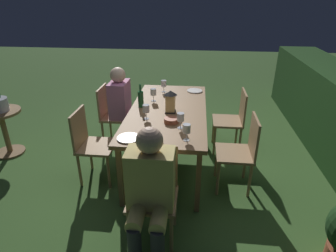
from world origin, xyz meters
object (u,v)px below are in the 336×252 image
at_px(wine_glass_a, 187,129).
at_px(wine_glass_d, 153,93).
at_px(side_table, 3,126).
at_px(wine_glass_c, 164,84).
at_px(chair_side_right_a, 233,118).
at_px(bowl_olives, 171,120).
at_px(green_bottle_on_table, 141,99).
at_px(bowl_bread, 156,139).
at_px(chair_head_far, 154,189).
at_px(dining_table, 168,113).
at_px(chair_side_left_b, 91,142).
at_px(lantern_centerpiece, 170,100).
at_px(plate_b, 195,91).
at_px(wine_glass_e, 181,118).
at_px(person_in_pink, 124,104).
at_px(chair_side_right_b, 241,150).
at_px(chair_side_left_a, 112,113).
at_px(person_in_mustard, 150,189).
at_px(plate_a, 129,138).
at_px(wine_glass_b, 146,109).

bearing_deg(wine_glass_a, wine_glass_d, -155.43).
bearing_deg(side_table, wine_glass_c, 107.04).
bearing_deg(chair_side_right_a, bowl_olives, -43.58).
bearing_deg(chair_side_right_a, green_bottle_on_table, -72.02).
xyz_separation_m(bowl_bread, side_table, (-0.83, -2.21, -0.36)).
bearing_deg(chair_head_far, bowl_olives, 174.89).
bearing_deg(chair_side_right_a, side_table, -82.16).
xyz_separation_m(dining_table, chair_side_right_a, (-0.44, 0.85, -0.22)).
distance_m(chair_side_left_b, bowl_olives, 0.98).
distance_m(lantern_centerpiece, wine_glass_d, 0.43).
bearing_deg(chair_side_left_b, plate_b, 134.93).
distance_m(wine_glass_e, bowl_bread, 0.39).
height_order(chair_head_far, bowl_olives, chair_head_far).
relative_size(green_bottle_on_table, wine_glass_e, 1.72).
relative_size(person_in_pink, bowl_bread, 9.43).
xyz_separation_m(chair_side_right_b, side_table, (-0.44, -3.09, -0.06)).
distance_m(chair_side_right_b, lantern_centerpiece, 0.98).
bearing_deg(wine_glass_e, dining_table, -160.19).
distance_m(lantern_centerpiece, bowl_bread, 0.75).
bearing_deg(chair_side_right_a, wine_glass_c, -102.66).
xyz_separation_m(person_in_pink, plate_b, (-0.29, 0.97, 0.13)).
bearing_deg(bowl_bread, wine_glass_c, -176.09).
bearing_deg(chair_side_left_a, chair_head_far, 27.35).
height_order(plate_b, bowl_olives, bowl_olives).
xyz_separation_m(chair_head_far, plate_b, (-1.94, 0.31, 0.28)).
bearing_deg(person_in_mustard, green_bottle_on_table, -166.77).
xyz_separation_m(person_in_mustard, wine_glass_c, (-2.07, -0.13, 0.24)).
relative_size(chair_head_far, person_in_mustard, 0.76).
bearing_deg(chair_head_far, side_table, -118.69).
relative_size(chair_side_right_b, plate_a, 3.85).
distance_m(green_bottle_on_table, wine_glass_c, 0.65).
height_order(wine_glass_b, bowl_olives, wine_glass_b).
distance_m(chair_side_left_b, side_table, 1.45).
relative_size(chair_side_left_b, wine_glass_b, 5.15).
distance_m(wine_glass_a, plate_a, 0.57).
bearing_deg(wine_glass_c, wine_glass_b, -4.99).
relative_size(plate_b, side_table, 0.34).
xyz_separation_m(wine_glass_d, side_table, (0.26, -2.02, -0.45)).
height_order(wine_glass_d, plate_b, wine_glass_d).
bearing_deg(chair_side_right_b, chair_head_far, -47.58).
bearing_deg(side_table, bowl_bread, 69.41).
xyz_separation_m(chair_head_far, lantern_centerpiece, (-1.14, 0.04, 0.42)).
bearing_deg(bowl_olives, dining_table, -169.02).
height_order(dining_table, lantern_centerpiece, lantern_centerpiece).
bearing_deg(person_in_pink, green_bottle_on_table, 39.09).
xyz_separation_m(green_bottle_on_table, wine_glass_e, (0.56, 0.53, 0.01)).
height_order(chair_head_far, bowl_bread, chair_head_far).
height_order(chair_side_right_b, wine_glass_b, wine_glass_b).
height_order(person_in_pink, wine_glass_b, person_in_pink).
bearing_deg(wine_glass_b, person_in_pink, -149.25).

